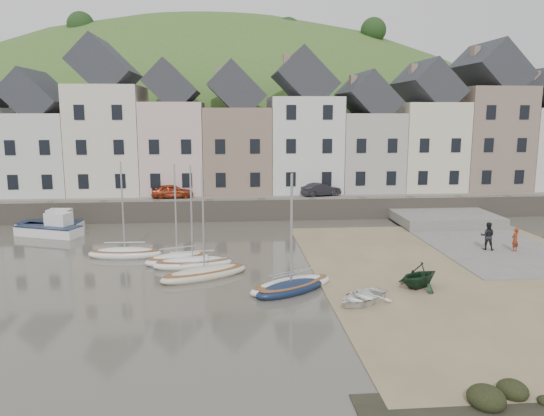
{
  "coord_description": "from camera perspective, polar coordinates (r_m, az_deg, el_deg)",
  "views": [
    {
      "loc": [
        -2.85,
        -27.68,
        9.1
      ],
      "look_at": [
        0.0,
        6.0,
        3.0
      ],
      "focal_mm": 35.1,
      "sensor_mm": 36.0,
      "label": 1
    }
  ],
  "objects": [
    {
      "name": "ground",
      "position": [
        29.27,
        1.0,
        -7.88
      ],
      "size": [
        160.0,
        160.0,
        0.0
      ],
      "primitive_type": "plane",
      "color": "#474138",
      "rests_on": "ground"
    },
    {
      "name": "quay_land",
      "position": [
        60.32,
        -2.08,
        2.27
      ],
      "size": [
        90.0,
        30.0,
        1.5
      ],
      "primitive_type": "cube",
      "color": "#3F5F26",
      "rests_on": "ground"
    },
    {
      "name": "quay_street",
      "position": [
        48.85,
        -1.43,
        1.34
      ],
      "size": [
        70.0,
        7.0,
        0.1
      ],
      "primitive_type": "cube",
      "color": "slate",
      "rests_on": "quay_land"
    },
    {
      "name": "seawall",
      "position": [
        45.51,
        -1.17,
        -0.15
      ],
      "size": [
        70.0,
        1.2,
        1.8
      ],
      "primitive_type": "cube",
      "color": "slate",
      "rests_on": "ground"
    },
    {
      "name": "beach",
      "position": [
        32.25,
        20.98,
        -6.8
      ],
      "size": [
        18.0,
        26.0,
        0.06
      ],
      "primitive_type": "cube",
      "color": "#7B664A",
      "rests_on": "ground"
    },
    {
      "name": "slipway",
      "position": [
        40.9,
        21.22,
        -3.24
      ],
      "size": [
        8.0,
        18.0,
        0.12
      ],
      "primitive_type": "cube",
      "color": "slate",
      "rests_on": "ground"
    },
    {
      "name": "hillside",
      "position": [
        91.79,
        -6.0,
        -7.0
      ],
      "size": [
        134.4,
        84.0,
        84.0
      ],
      "color": "#3F5F26",
      "rests_on": "ground"
    },
    {
      "name": "townhouse_terrace",
      "position": [
        51.91,
        0.27,
        8.27
      ],
      "size": [
        61.05,
        8.0,
        13.93
      ],
      "color": "silver",
      "rests_on": "quay_land"
    },
    {
      "name": "sailboat_0",
      "position": [
        35.27,
        -15.5,
        -4.66
      ],
      "size": [
        4.74,
        1.7,
        6.32
      ],
      "color": "white",
      "rests_on": "ground"
    },
    {
      "name": "sailboat_1",
      "position": [
        33.23,
        -10.14,
        -5.35
      ],
      "size": [
        4.29,
        2.83,
        6.32
      ],
      "color": "white",
      "rests_on": "ground"
    },
    {
      "name": "sailboat_2",
      "position": [
        30.07,
        -7.26,
        -6.95
      ],
      "size": [
        5.35,
        3.7,
        6.32
      ],
      "color": "beige",
      "rests_on": "ground"
    },
    {
      "name": "sailboat_3",
      "position": [
        32.18,
        -8.5,
        -5.83
      ],
      "size": [
        4.89,
        2.11,
        6.32
      ],
      "color": "white",
      "rests_on": "ground"
    },
    {
      "name": "sailboat_4",
      "position": [
        27.95,
        2.1,
        -8.21
      ],
      "size": [
        5.08,
        3.59,
        6.32
      ],
      "color": "white",
      "rests_on": "ground"
    },
    {
      "name": "sailboat_5",
      "position": [
        27.53,
        2.03,
        -8.49
      ],
      "size": [
        4.44,
        3.59,
        6.32
      ],
      "color": "#121F3A",
      "rests_on": "ground"
    },
    {
      "name": "motorboat_0",
      "position": [
        44.6,
        -22.47,
        -1.57
      ],
      "size": [
        4.94,
        2.28,
        1.7
      ],
      "color": "white",
      "rests_on": "ground"
    },
    {
      "name": "motorboat_2",
      "position": [
        43.02,
        -22.61,
        -1.99
      ],
      "size": [
        5.22,
        3.42,
        1.7
      ],
      "color": "white",
      "rests_on": "ground"
    },
    {
      "name": "rowboat_white",
      "position": [
        26.2,
        9.61,
        -9.39
      ],
      "size": [
        3.65,
        3.49,
        0.62
      ],
      "primitive_type": "imported",
      "rotation": [
        0.0,
        0.0,
        -0.92
      ],
      "color": "white",
      "rests_on": "beach"
    },
    {
      "name": "rowboat_green",
      "position": [
        28.93,
        15.48,
        -6.95
      ],
      "size": [
        3.34,
        3.21,
        1.36
      ],
      "primitive_type": "imported",
      "rotation": [
        0.0,
        0.0,
        -1.06
      ],
      "color": "black",
      "rests_on": "beach"
    },
    {
      "name": "person_red",
      "position": [
        38.27,
        24.63,
        -3.09
      ],
      "size": [
        0.68,
        0.59,
        1.56
      ],
      "primitive_type": "imported",
      "rotation": [
        0.0,
        0.0,
        3.61
      ],
      "color": "maroon",
      "rests_on": "slipway"
    },
    {
      "name": "person_dark",
      "position": [
        37.92,
        22.12,
        -2.8
      ],
      "size": [
        1.11,
        1.01,
        1.86
      ],
      "primitive_type": "imported",
      "rotation": [
        0.0,
        0.0,
        2.71
      ],
      "color": "black",
      "rests_on": "slipway"
    },
    {
      "name": "car_left",
      "position": [
        47.93,
        -10.65,
        1.8
      ],
      "size": [
        3.74,
        1.73,
        1.24
      ],
      "primitive_type": "imported",
      "rotation": [
        0.0,
        0.0,
        1.65
      ],
      "color": "#9B3116",
      "rests_on": "quay_street"
    },
    {
      "name": "car_right",
      "position": [
        48.42,
        5.29,
        1.99
      ],
      "size": [
        3.81,
        2.36,
        1.19
      ],
      "primitive_type": "imported",
      "rotation": [
        0.0,
        0.0,
        1.9
      ],
      "color": "black",
      "rests_on": "quay_street"
    }
  ]
}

